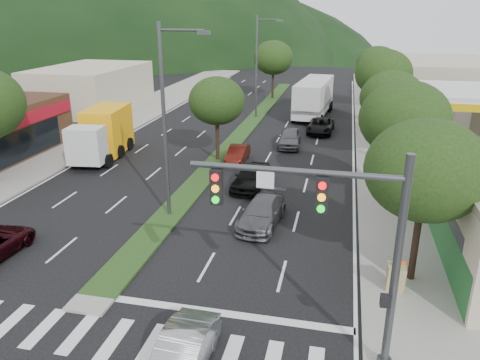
% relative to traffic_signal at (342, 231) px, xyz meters
% --- Properties ---
extents(ground, '(160.00, 160.00, 0.00)m').
position_rel_traffic_signal_xyz_m(ground, '(-9.03, 1.54, -4.65)').
color(ground, black).
rests_on(ground, ground).
extents(sidewalk_right, '(5.00, 90.00, 0.15)m').
position_rel_traffic_signal_xyz_m(sidewalk_right, '(3.47, 26.54, -4.57)').
color(sidewalk_right, gray).
rests_on(sidewalk_right, ground).
extents(sidewalk_left, '(6.00, 90.00, 0.15)m').
position_rel_traffic_signal_xyz_m(sidewalk_left, '(-22.03, 26.54, -4.57)').
color(sidewalk_left, gray).
rests_on(sidewalk_left, ground).
extents(median, '(1.60, 56.00, 0.12)m').
position_rel_traffic_signal_xyz_m(median, '(-9.03, 29.54, -4.59)').
color(median, '#1F3D16').
rests_on(median, ground).
extents(crosswalk, '(19.00, 2.20, 0.01)m').
position_rel_traffic_signal_xyz_m(crosswalk, '(-9.03, -0.46, -4.64)').
color(crosswalk, silver).
rests_on(crosswalk, ground).
extents(traffic_signal, '(6.12, 0.40, 7.00)m').
position_rel_traffic_signal_xyz_m(traffic_signal, '(0.00, 0.00, 0.00)').
color(traffic_signal, '#47494C').
rests_on(traffic_signal, ground).
extents(bldg_left_far, '(9.00, 14.00, 4.60)m').
position_rel_traffic_signal_xyz_m(bldg_left_far, '(-28.03, 35.54, -2.35)').
color(bldg_left_far, '#B5AA90').
rests_on(bldg_left_far, ground).
extents(bldg_right_far, '(10.00, 16.00, 5.20)m').
position_rel_traffic_signal_xyz_m(bldg_right_far, '(10.47, 45.54, -2.05)').
color(bldg_right_far, '#B5AA90').
rests_on(bldg_right_far, ground).
extents(hill_far, '(176.00, 132.00, 82.00)m').
position_rel_traffic_signal_xyz_m(hill_far, '(-89.03, 111.54, -4.65)').
color(hill_far, black).
rests_on(hill_far, ground).
extents(tree_r_a, '(4.60, 4.60, 6.63)m').
position_rel_traffic_signal_xyz_m(tree_r_a, '(2.97, 5.54, 0.17)').
color(tree_r_a, black).
rests_on(tree_r_a, sidewalk_right).
extents(tree_r_b, '(4.80, 4.80, 6.94)m').
position_rel_traffic_signal_xyz_m(tree_r_b, '(2.97, 13.54, 0.39)').
color(tree_r_b, black).
rests_on(tree_r_b, sidewalk_right).
extents(tree_r_c, '(4.40, 4.40, 6.48)m').
position_rel_traffic_signal_xyz_m(tree_r_c, '(2.97, 21.54, 0.10)').
color(tree_r_c, black).
rests_on(tree_r_c, sidewalk_right).
extents(tree_r_d, '(5.00, 5.00, 7.17)m').
position_rel_traffic_signal_xyz_m(tree_r_d, '(2.97, 31.54, 0.54)').
color(tree_r_d, black).
rests_on(tree_r_d, sidewalk_right).
extents(tree_r_e, '(4.60, 4.60, 6.71)m').
position_rel_traffic_signal_xyz_m(tree_r_e, '(2.97, 41.54, 0.25)').
color(tree_r_e, black).
rests_on(tree_r_e, sidewalk_right).
extents(tree_med_near, '(4.00, 4.00, 6.02)m').
position_rel_traffic_signal_xyz_m(tree_med_near, '(-9.03, 19.54, -0.22)').
color(tree_med_near, black).
rests_on(tree_med_near, median).
extents(tree_med_far, '(4.80, 4.80, 6.94)m').
position_rel_traffic_signal_xyz_m(tree_med_far, '(-9.03, 45.54, 0.36)').
color(tree_med_far, black).
rests_on(tree_med_far, median).
extents(streetlight_near, '(2.60, 0.25, 10.00)m').
position_rel_traffic_signal_xyz_m(streetlight_near, '(-8.82, 9.54, 0.94)').
color(streetlight_near, '#47494C').
rests_on(streetlight_near, ground).
extents(streetlight_mid, '(2.60, 0.25, 10.00)m').
position_rel_traffic_signal_xyz_m(streetlight_mid, '(-8.82, 34.54, 0.94)').
color(streetlight_mid, '#47494C').
rests_on(streetlight_mid, ground).
extents(sedan_silver, '(1.46, 4.05, 1.33)m').
position_rel_traffic_signal_xyz_m(sedan_silver, '(-4.46, -1.46, -3.98)').
color(sedan_silver, '#95989C').
rests_on(sedan_silver, ground).
extents(car_queue_a, '(2.14, 4.48, 1.48)m').
position_rel_traffic_signal_xyz_m(car_queue_a, '(-5.52, 14.55, -3.91)').
color(car_queue_a, black).
rests_on(car_queue_a, ground).
extents(car_queue_b, '(2.23, 4.70, 1.32)m').
position_rel_traffic_signal_xyz_m(car_queue_b, '(-3.95, 9.55, -3.98)').
color(car_queue_b, '#515156').
rests_on(car_queue_b, ground).
extents(car_queue_c, '(1.29, 3.61, 1.18)m').
position_rel_traffic_signal_xyz_m(car_queue_c, '(-7.53, 19.55, -4.05)').
color(car_queue_c, '#4E130D').
rests_on(car_queue_c, ground).
extents(car_queue_d, '(2.41, 4.78, 1.30)m').
position_rel_traffic_signal_xyz_m(car_queue_d, '(-2.15, 29.55, -4.00)').
color(car_queue_d, black).
rests_on(car_queue_d, ground).
extents(car_queue_e, '(1.93, 4.36, 1.46)m').
position_rel_traffic_signal_xyz_m(car_queue_e, '(-4.33, 24.55, -3.92)').
color(car_queue_e, '#515256').
rests_on(car_queue_e, ground).
extents(box_truck, '(3.48, 7.45, 3.55)m').
position_rel_traffic_signal_xyz_m(box_truck, '(-17.66, 18.77, -2.97)').
color(box_truck, silver).
rests_on(box_truck, ground).
extents(motorhome, '(3.80, 9.90, 3.72)m').
position_rel_traffic_signal_xyz_m(motorhome, '(-3.33, 36.52, -2.66)').
color(motorhome, silver).
rests_on(motorhome, ground).
extents(a_frame_sign, '(0.67, 0.77, 1.50)m').
position_rel_traffic_signal_xyz_m(a_frame_sign, '(2.24, 4.41, -3.83)').
color(a_frame_sign, tan).
rests_on(a_frame_sign, sidewalk_right).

